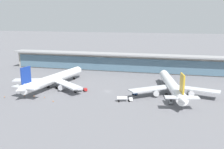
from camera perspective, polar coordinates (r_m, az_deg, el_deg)
name	(u,v)px	position (r m, az deg, el deg)	size (l,w,h in m)	color
ground_plane	(108,91)	(156.47, -0.92, -3.82)	(1200.00, 1200.00, 0.00)	slate
airliner_left_stand	(53,79)	(167.50, -13.15, -1.03)	(51.32, 67.57, 18.09)	white
airliner_centre_stand	(172,86)	(152.08, 13.44, -2.45)	(51.28, 67.54, 18.09)	white
service_truck_near_nose_white	(124,98)	(137.68, 2.75, -5.45)	(8.88, 4.65, 2.95)	silver
service_truck_under_wing_blue	(135,94)	(149.37, 5.23, -4.35)	(3.27, 2.58, 2.05)	#234C9E
service_truck_mid_apron_grey	(171,102)	(138.14, 13.20, -6.12)	(2.02, 6.83, 2.70)	gray
service_truck_by_tail_red	(79,89)	(155.77, -7.38, -3.35)	(8.37, 6.72, 2.95)	#B21E1E
terminal_building	(126,62)	(212.32, 3.14, 2.80)	(202.65, 12.80, 15.20)	#9E998E
safety_cone_alpha	(4,97)	(157.57, -23.21, -4.66)	(0.62, 0.62, 0.70)	orange
safety_cone_bravo	(53,101)	(141.30, -13.21, -5.90)	(0.62, 0.62, 0.70)	orange
safety_cone_charlie	(34,96)	(153.66, -17.28, -4.61)	(0.62, 0.62, 0.70)	orange
safety_cone_delta	(44,97)	(149.22, -15.06, -4.99)	(0.62, 0.62, 0.70)	orange
safety_cone_echo	(25,96)	(155.67, -19.20, -4.53)	(0.62, 0.62, 0.70)	orange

